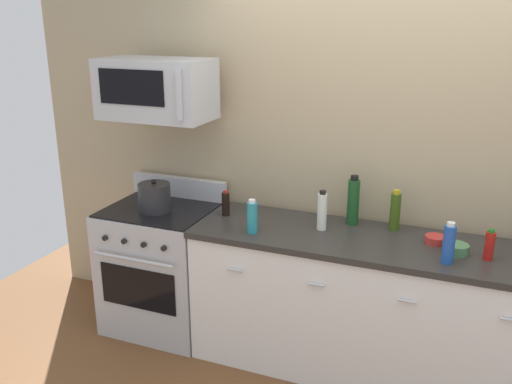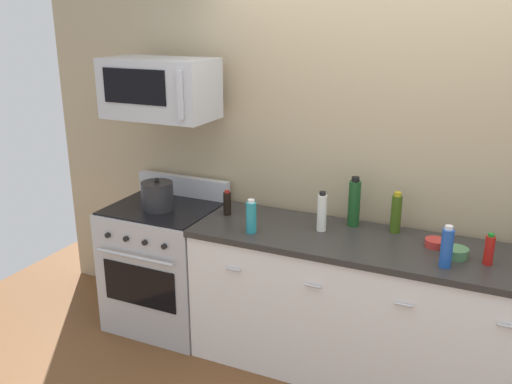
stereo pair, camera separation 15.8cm
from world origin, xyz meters
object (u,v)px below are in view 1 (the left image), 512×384
bowl_red_small (435,239)px  bottle_hot_sauce_red (489,245)px  bottle_soda_blue (449,244)px  bottle_olive_oil (395,211)px  range_oven (163,267)px  bottle_soy_sauce_dark (226,204)px  bottle_wine_green (353,201)px  bottle_dish_soap (252,217)px  bowl_green_glaze (456,249)px  bottle_vinegar_white (322,211)px  microwave (156,89)px  stockpot (155,197)px

bowl_red_small → bottle_hot_sauce_red: bearing=-24.1°
bottle_soda_blue → bottle_olive_oil: 0.52m
range_oven → bottle_soy_sauce_dark: 0.73m
bottle_olive_oil → bottle_wine_green: bottle_wine_green is taller
bottle_dish_soap → bowl_green_glaze: 1.22m
bottle_vinegar_white → bowl_red_small: (0.69, 0.04, -0.10)m
bottle_vinegar_white → bottle_hot_sauce_red: 0.99m
microwave → bottle_soda_blue: 2.08m
bottle_vinegar_white → bottle_soy_sauce_dark: (-0.67, 0.01, -0.04)m
range_oven → bottle_soda_blue: (1.94, -0.17, 0.56)m
bottle_vinegar_white → range_oven: bearing=-177.7°
microwave → bottle_dish_soap: 1.08m
range_oven → bottle_olive_oil: (1.59, 0.21, 0.58)m
bottle_vinegar_white → bowl_green_glaze: bottle_vinegar_white is taller
range_oven → bottle_dish_soap: bearing=-12.2°
bottle_wine_green → bowl_green_glaze: size_ratio=2.41×
bottle_wine_green → microwave: bearing=-172.7°
bowl_red_small → bottle_soda_blue: bearing=-72.4°
bottle_soy_sauce_dark → bottle_wine_green: size_ratio=0.53×
microwave → bowl_red_small: 2.02m
bottle_wine_green → bottle_dish_soap: size_ratio=1.51×
range_oven → stockpot: bearing=-90.0°
microwave → bottle_olive_oil: size_ratio=2.82×
bottle_olive_oil → bottle_hot_sauce_red: size_ratio=1.47×
bottle_olive_oil → bowl_green_glaze: bottle_olive_oil is taller
bottle_wine_green → stockpot: size_ratio=1.43×
range_oven → bowl_red_small: bearing=2.7°
microwave → bottle_olive_oil: bearing=6.0°
bottle_olive_oil → bowl_red_small: size_ratio=2.12×
bottle_soy_sauce_dark → stockpot: bearing=-167.5°
range_oven → bowl_green_glaze: size_ratio=7.86×
range_oven → stockpot: stockpot is taller
bottle_soda_blue → stockpot: 1.94m
bottle_vinegar_white → bottle_olive_oil: size_ratio=0.98×
bottle_soy_sauce_dark → bottle_olive_oil: bearing=8.1°
bowl_green_glaze → bottle_soy_sauce_dark: bearing=177.0°
microwave → bowl_red_small: microwave is taller
bottle_soda_blue → bottle_wine_green: 0.73m
bottle_vinegar_white → microwave: bearing=-179.9°
bottle_olive_oil → bottle_dish_soap: 0.90m
bowl_red_small → bowl_green_glaze: size_ratio=0.92×
bottle_soy_sauce_dark → bottle_wine_green: 0.85m
range_oven → bottle_hot_sauce_red: size_ratio=5.94×
bottle_soy_sauce_dark → stockpot: size_ratio=0.76×
range_oven → bowl_red_small: range_oven is taller
range_oven → bottle_wine_green: size_ratio=3.26×
bottle_soy_sauce_dark → bottle_wine_green: (0.83, 0.16, 0.07)m
range_oven → bottle_olive_oil: 1.71m
bowl_green_glaze → bowl_red_small: bearing=138.5°
bottle_soy_sauce_dark → bottle_hot_sauce_red: (1.66, -0.10, 0.00)m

